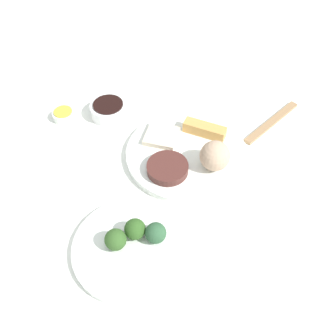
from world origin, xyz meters
TOP-DOWN VIEW (x-y plane):
  - tabletop at (0.00, 0.00)m, footprint 2.20×2.20m
  - main_plate at (0.02, 0.05)m, footprint 0.30×0.30m
  - rice_scoop at (0.06, 0.11)m, footprint 0.07×0.07m
  - spring_roll at (-0.04, 0.09)m, footprint 0.07×0.11m
  - crab_rangoon_wonton at (-0.03, -0.01)m, footprint 0.10×0.10m
  - stir_fry_heap at (0.08, 0.00)m, footprint 0.10×0.10m
  - broccoli_plate at (0.27, -0.08)m, footprint 0.24×0.24m
  - broccoli_floret_0 at (0.24, -0.07)m, footprint 0.04×0.04m
  - broccoli_floret_1 at (0.27, -0.10)m, footprint 0.04×0.04m
  - broccoli_floret_2 at (0.25, -0.03)m, footprint 0.04×0.04m
  - soy_sauce_bowl at (-0.14, -0.16)m, footprint 0.10×0.10m
  - soy_sauce_bowl_liquid at (-0.14, -0.16)m, footprint 0.08×0.08m
  - sauce_ramekin_hot_mustard at (-0.13, -0.28)m, footprint 0.06×0.06m
  - sauce_ramekin_hot_mustard_liquid at (-0.13, -0.28)m, footprint 0.05×0.05m
  - chopsticks_pair at (-0.10, 0.28)m, footprint 0.16×0.17m

SIDE VIEW (x-z plane):
  - tabletop at x=0.00m, z-range 0.00..0.02m
  - chopsticks_pair at x=-0.10m, z-range 0.02..0.03m
  - broccoli_plate at x=0.27m, z-range 0.02..0.03m
  - main_plate at x=0.02m, z-range 0.02..0.04m
  - sauce_ramekin_hot_mustard at x=-0.13m, z-range 0.02..0.04m
  - soy_sauce_bowl at x=-0.14m, z-range 0.02..0.05m
  - crab_rangoon_wonton at x=-0.03m, z-range 0.04..0.05m
  - sauce_ramekin_hot_mustard_liquid at x=-0.13m, z-range 0.04..0.05m
  - stir_fry_heap at x=0.08m, z-range 0.04..0.06m
  - spring_roll at x=-0.04m, z-range 0.04..0.06m
  - broccoli_floret_2 at x=0.25m, z-range 0.03..0.08m
  - broccoli_floret_0 at x=0.24m, z-range 0.03..0.08m
  - broccoli_floret_1 at x=0.27m, z-range 0.03..0.08m
  - soy_sauce_bowl_liquid at x=-0.14m, z-range 0.05..0.06m
  - rice_scoop at x=0.06m, z-range 0.04..0.11m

